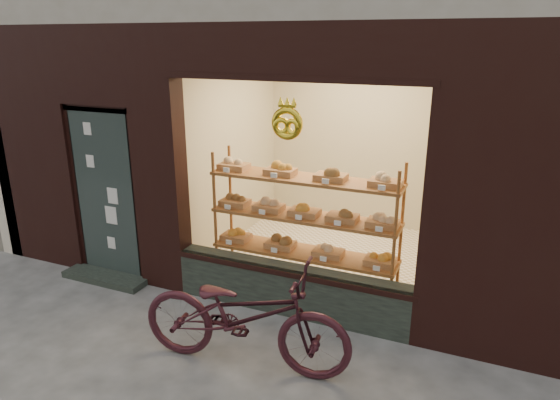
% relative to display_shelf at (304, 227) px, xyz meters
% --- Properties ---
extents(display_shelf, '(2.20, 0.45, 1.70)m').
position_rel_display_shelf_xyz_m(display_shelf, '(0.00, 0.00, 0.00)').
color(display_shelf, olive).
rests_on(display_shelf, ground).
extents(bicycle, '(2.08, 0.94, 1.05)m').
position_rel_display_shelf_xyz_m(bicycle, '(-0.02, -1.48, -0.34)').
color(bicycle, '#33131B').
rests_on(bicycle, ground).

